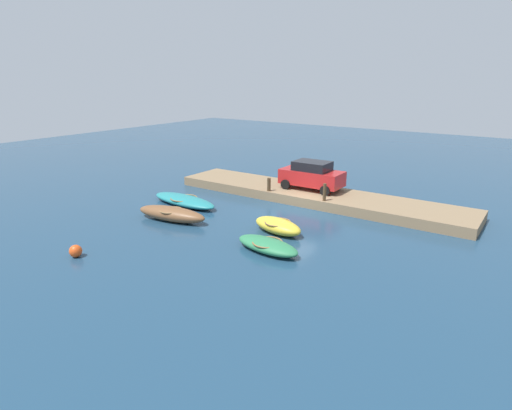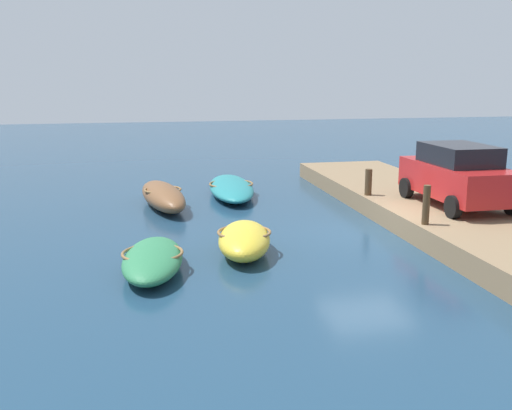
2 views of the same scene
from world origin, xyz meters
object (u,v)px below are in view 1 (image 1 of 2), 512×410
at_px(marker_buoy, 76,251).
at_px(mooring_post_mid_west, 269,185).
at_px(dinghy_yellow, 278,226).
at_px(mooring_post_west, 325,192).
at_px(rowboat_brown, 171,214).
at_px(rowboat_green, 268,245).
at_px(motorboat_teal, 184,200).
at_px(parked_car, 312,175).

bearing_deg(marker_buoy, mooring_post_mid_west, -99.36).
height_order(dinghy_yellow, mooring_post_west, mooring_post_west).
height_order(dinghy_yellow, rowboat_brown, rowboat_brown).
bearing_deg(rowboat_green, mooring_post_west, -78.04).
bearing_deg(mooring_post_mid_west, marker_buoy, 80.64).
xyz_separation_m(rowboat_brown, marker_buoy, (-0.10, 5.96, -0.13)).
height_order(dinghy_yellow, motorboat_teal, dinghy_yellow).
height_order(dinghy_yellow, marker_buoy, dinghy_yellow).
bearing_deg(mooring_post_mid_west, rowboat_green, 122.76).
bearing_deg(marker_buoy, parked_car, -105.79).
distance_m(rowboat_green, mooring_post_mid_west, 8.53).
height_order(motorboat_teal, mooring_post_west, mooring_post_west).
bearing_deg(mooring_post_west, parked_car, -46.07).
relative_size(rowboat_brown, marker_buoy, 7.92).
bearing_deg(rowboat_green, marker_buoy, 45.65).
distance_m(rowboat_brown, parked_car, 9.59).
distance_m(rowboat_brown, marker_buoy, 5.97).
height_order(dinghy_yellow, mooring_post_mid_west, mooring_post_mid_west).
xyz_separation_m(rowboat_green, motorboat_teal, (8.34, -3.20, -0.01)).
height_order(rowboat_green, mooring_post_mid_west, mooring_post_mid_west).
xyz_separation_m(mooring_post_mid_west, marker_buoy, (2.07, 12.54, -0.75)).
bearing_deg(mooring_post_west, motorboat_teal, 27.19).
bearing_deg(mooring_post_mid_west, motorboat_teal, 46.50).
distance_m(rowboat_green, motorboat_teal, 8.94).
xyz_separation_m(rowboat_brown, mooring_post_mid_west, (-2.16, -6.57, 0.62)).
bearing_deg(dinghy_yellow, marker_buoy, 64.64).
distance_m(dinghy_yellow, mooring_post_west, 4.89).
bearing_deg(rowboat_green, dinghy_yellow, -62.08).
relative_size(rowboat_green, motorboat_teal, 0.67).
height_order(rowboat_green, motorboat_teal, rowboat_green).
distance_m(rowboat_green, marker_buoy, 8.57).
relative_size(parked_car, marker_buoy, 7.23).
bearing_deg(motorboat_teal, marker_buoy, 105.30).
relative_size(rowboat_green, rowboat_brown, 0.78).
bearing_deg(marker_buoy, mooring_post_west, -115.59).
relative_size(dinghy_yellow, mooring_post_west, 2.96).
xyz_separation_m(rowboat_green, parked_car, (2.56, -9.12, 1.24)).
height_order(mooring_post_west, parked_car, parked_car).
height_order(mooring_post_west, mooring_post_mid_west, mooring_post_west).
relative_size(motorboat_teal, marker_buoy, 9.21).
height_order(rowboat_green, rowboat_brown, rowboat_brown).
relative_size(dinghy_yellow, rowboat_brown, 0.70).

